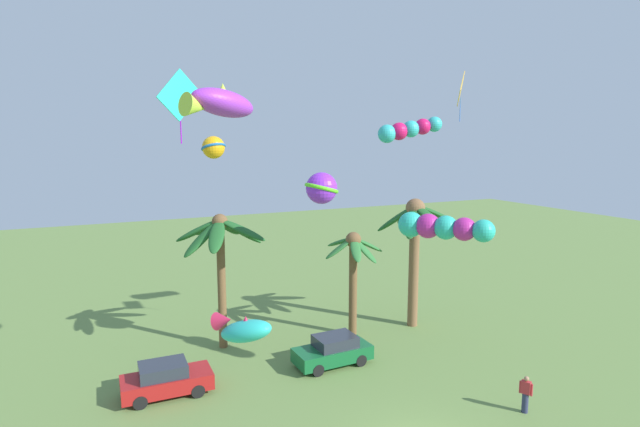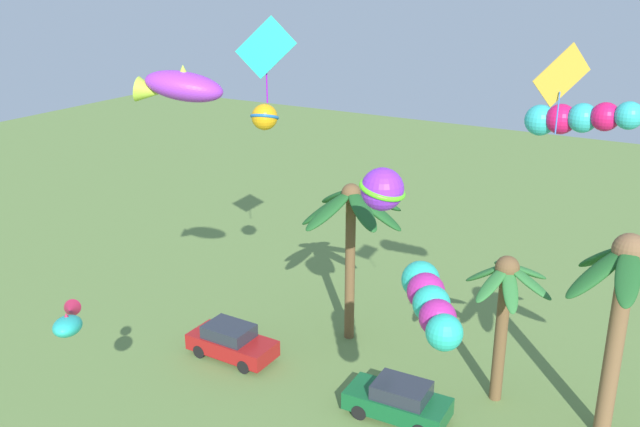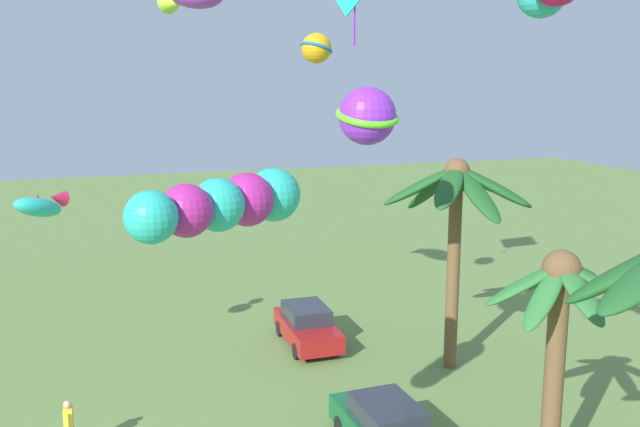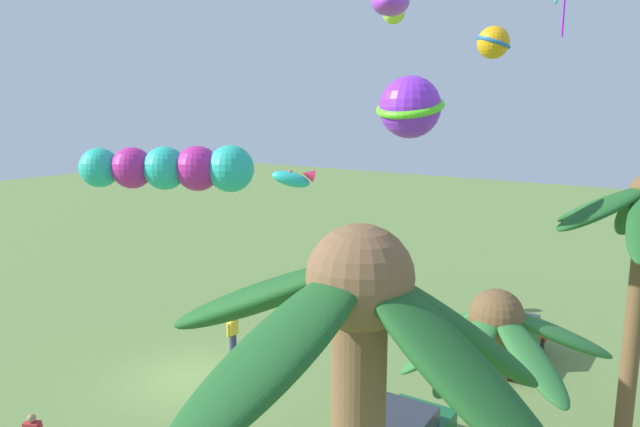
% 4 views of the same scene
% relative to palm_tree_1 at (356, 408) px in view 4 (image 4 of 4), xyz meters
% --- Properties ---
extents(ground_plane, '(120.00, 120.00, 0.00)m').
position_rel_palm_tree_1_xyz_m(ground_plane, '(-7.24, -11.00, -5.77)').
color(ground_plane, olive).
extents(palm_tree_1, '(4.69, 5.11, 7.85)m').
position_rel_palm_tree_1_xyz_m(palm_tree_1, '(0.00, 0.00, 0.00)').
color(palm_tree_1, brown).
rests_on(palm_tree_1, ground).
extents(palm_tree_2, '(3.58, 3.60, 6.10)m').
position_rel_palm_tree_1_xyz_m(palm_tree_2, '(-4.02, 0.27, -1.29)').
color(palm_tree_2, brown).
rests_on(palm_tree_2, ground).
extents(parked_car_1, '(3.93, 1.79, 1.51)m').
position_rel_palm_tree_1_xyz_m(parked_car_1, '(-14.97, -2.47, -5.02)').
color(parked_car_1, '#A51919').
rests_on(parked_car_1, ground).
extents(spectator_0, '(0.55, 0.26, 1.59)m').
position_rel_palm_tree_1_xyz_m(spectator_0, '(-9.45, -10.92, -4.96)').
color(spectator_0, '#2D3351').
rests_on(spectator_0, ground).
extents(kite_fish_0, '(3.12, 2.24, 1.33)m').
position_rel_palm_tree_1_xyz_m(kite_fish_0, '(-13.25, -6.70, 6.79)').
color(kite_fish_0, '#A434D3').
extents(kite_tube_3, '(2.74, 3.65, 1.12)m').
position_rel_palm_tree_1_xyz_m(kite_tube_3, '(-4.10, -7.54, 1.85)').
color(kite_tube_3, '#27BDA6').
extents(kite_ball_4, '(1.71, 1.72, 1.49)m').
position_rel_palm_tree_1_xyz_m(kite_ball_4, '(-7.65, -3.15, 3.28)').
color(kite_ball_4, '#8C2CDE').
extents(kite_ball_6, '(1.33, 1.32, 0.97)m').
position_rel_palm_tree_1_xyz_m(kite_ball_6, '(-12.62, -2.87, 5.20)').
color(kite_ball_6, orange).
extents(kite_fish_7, '(1.74, 1.90, 1.01)m').
position_rel_palm_tree_1_xyz_m(kite_fish_7, '(-13.96, -11.50, 0.35)').
color(kite_fish_7, '#29C8B9').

